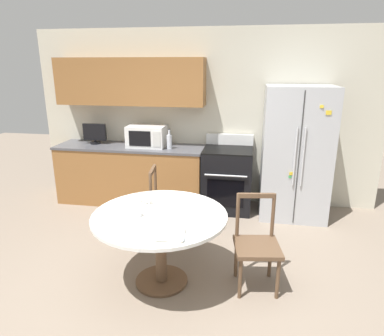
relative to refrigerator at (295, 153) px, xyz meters
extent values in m
plane|color=gray|center=(-1.34, -2.22, -0.91)|extent=(14.00, 14.00, 0.00)
cube|color=beige|center=(-1.34, 0.43, 0.39)|extent=(5.20, 0.10, 2.60)
cube|color=#936033|center=(-2.42, 0.21, 0.93)|extent=(2.23, 0.34, 0.68)
cube|color=#936033|center=(-2.42, 0.07, -0.48)|extent=(2.23, 0.62, 0.86)
cube|color=#4C4C51|center=(-2.42, 0.07, -0.03)|extent=(2.26, 0.64, 0.03)
cube|color=#B2B5BA|center=(0.00, 0.00, 0.00)|extent=(0.90, 0.73, 1.82)
cube|color=#333333|center=(0.00, -0.37, 0.00)|extent=(0.01, 0.01, 1.75)
cylinder|color=silver|center=(-0.05, -0.38, 0.05)|extent=(0.02, 0.02, 0.77)
cylinder|color=silver|center=(0.05, -0.38, 0.05)|extent=(0.02, 0.02, 0.77)
cube|color=yellow|center=(-0.08, -0.37, -0.18)|extent=(0.05, 0.02, 0.04)
cube|color=#3FB259|center=(-0.09, -0.37, -0.23)|extent=(0.04, 0.01, 0.03)
cube|color=yellow|center=(0.21, -0.37, 0.69)|extent=(0.04, 0.02, 0.04)
cube|color=yellow|center=(0.30, -0.37, 0.61)|extent=(0.07, 0.01, 0.05)
cube|color=black|center=(-0.93, 0.04, -0.46)|extent=(0.71, 0.64, 0.90)
cube|color=black|center=(-0.93, -0.28, -0.55)|extent=(0.51, 0.01, 0.40)
cylinder|color=silver|center=(-0.93, -0.31, -0.28)|extent=(0.58, 0.02, 0.02)
cube|color=black|center=(-0.93, 0.04, 0.00)|extent=(0.71, 0.64, 0.02)
cube|color=white|center=(-0.93, 0.33, 0.09)|extent=(0.71, 0.06, 0.16)
cube|color=white|center=(-2.15, 0.07, 0.15)|extent=(0.56, 0.34, 0.31)
cube|color=black|center=(-2.20, -0.11, 0.15)|extent=(0.32, 0.01, 0.22)
cube|color=silver|center=(-1.95, -0.11, 0.15)|extent=(0.11, 0.01, 0.23)
cylinder|color=black|center=(-3.00, 0.13, 0.00)|extent=(0.16, 0.16, 0.02)
cylinder|color=black|center=(-3.00, 0.13, 0.03)|extent=(0.03, 0.03, 0.04)
cube|color=black|center=(-3.00, 0.13, 0.18)|extent=(0.36, 0.05, 0.25)
cylinder|color=silver|center=(-1.79, 0.00, 0.09)|extent=(0.08, 0.08, 0.20)
cylinder|color=silver|center=(-1.79, 0.00, 0.23)|extent=(0.03, 0.03, 0.08)
cylinder|color=#262626|center=(-1.79, 0.00, 0.28)|extent=(0.03, 0.03, 0.01)
cylinder|color=white|center=(-1.43, -1.89, -0.19)|extent=(1.28, 1.28, 0.03)
cylinder|color=brown|center=(-1.43, -1.89, -0.55)|extent=(0.11, 0.11, 0.68)
cylinder|color=brown|center=(-1.43, -1.89, -0.90)|extent=(0.52, 0.52, 0.03)
cube|color=brown|center=(-1.56, -0.98, -0.48)|extent=(0.47, 0.47, 0.04)
cylinder|color=brown|center=(-1.41, -0.79, -0.71)|extent=(0.04, 0.04, 0.41)
cylinder|color=brown|center=(-1.37, -1.13, -0.71)|extent=(0.04, 0.04, 0.41)
cylinder|color=brown|center=(-1.76, -0.83, -0.71)|extent=(0.04, 0.04, 0.41)
cylinder|color=brown|center=(-1.72, -1.17, -0.71)|extent=(0.04, 0.04, 0.41)
cylinder|color=brown|center=(-1.77, -0.83, -0.24)|extent=(0.04, 0.04, 0.45)
cylinder|color=brown|center=(-1.73, -1.17, -0.24)|extent=(0.04, 0.04, 0.45)
cube|color=brown|center=(-1.75, -1.00, -0.03)|extent=(0.08, 0.35, 0.04)
cube|color=brown|center=(-0.51, -1.81, -0.48)|extent=(0.48, 0.48, 0.04)
cylinder|color=brown|center=(-0.31, -1.96, -0.71)|extent=(0.04, 0.04, 0.41)
cylinder|color=brown|center=(-0.65, -2.01, -0.71)|extent=(0.04, 0.04, 0.41)
cylinder|color=brown|center=(-0.37, -1.62, -0.71)|extent=(0.04, 0.04, 0.41)
cylinder|color=brown|center=(-0.71, -1.67, -0.71)|extent=(0.04, 0.04, 0.41)
cylinder|color=brown|center=(-0.37, -1.60, -0.24)|extent=(0.04, 0.04, 0.45)
cylinder|color=brown|center=(-0.71, -1.65, -0.24)|extent=(0.04, 0.04, 0.45)
cube|color=brown|center=(-0.54, -1.63, -0.03)|extent=(0.35, 0.09, 0.04)
cylinder|color=silver|center=(-1.62, -1.98, -0.14)|extent=(0.08, 0.08, 0.08)
cylinder|color=#4C8C59|center=(-1.62, -1.98, -0.15)|extent=(0.07, 0.07, 0.04)
cylinder|color=silver|center=(-1.63, -1.65, -0.15)|extent=(0.15, 0.11, 0.05)
cube|color=white|center=(-1.23, -2.26, -0.17)|extent=(0.22, 0.30, 0.01)
cube|color=beige|center=(-1.23, -2.26, -0.16)|extent=(0.24, 0.32, 0.01)
cube|color=silver|center=(-1.23, -2.26, -0.15)|extent=(0.26, 0.33, 0.01)
camera|label=1|loc=(-0.62, -4.75, 1.18)|focal=32.00mm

